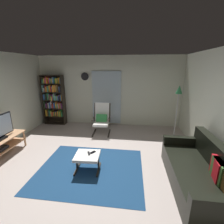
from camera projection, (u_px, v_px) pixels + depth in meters
The scene contains 13 objects.
ground_plane at pixel (91, 168), 3.56m from camera, with size 7.02×7.02×0.00m, color #B3A49D.
wall_back at pixel (109, 91), 5.96m from camera, with size 5.60×0.06×2.60m, color silver.
glass_door_panel at pixel (106, 98), 5.98m from camera, with size 1.10×0.01×2.00m, color silver.
area_rug at pixel (91, 169), 3.52m from camera, with size 2.29×1.87×0.01m, color navy.
tv_stand at pixel (1, 146), 3.91m from camera, with size 0.45×1.35×0.47m.
bookshelf_near_tv at pixel (53, 98), 6.06m from camera, with size 0.81×0.30×1.90m.
leather_sofa at pixel (201, 173), 2.90m from camera, with size 0.89×1.97×0.86m.
lounge_armchair at pixel (102, 118), 5.33m from camera, with size 0.59×0.67×1.02m.
ottoman at pixel (87, 157), 3.40m from camera, with size 0.54×0.51×0.38m.
tv_remote at pixel (89, 153), 3.42m from camera, with size 0.04×0.14×0.02m, color black.
cell_phone at pixel (93, 152), 3.47m from camera, with size 0.07×0.14×0.01m, color black.
floor_lamp_by_shelf at pixel (178, 96), 4.74m from camera, with size 0.22×0.22×1.67m.
wall_clock at pixel (85, 76), 5.85m from camera, with size 0.29×0.03×0.29m.
Camera 1 is at (0.87, -2.99, 2.21)m, focal length 25.21 mm.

